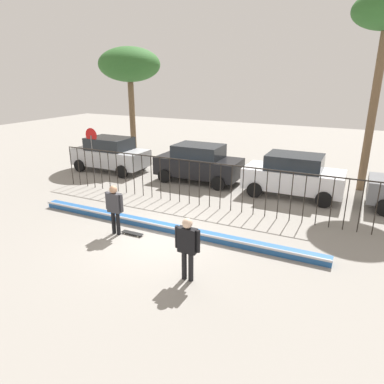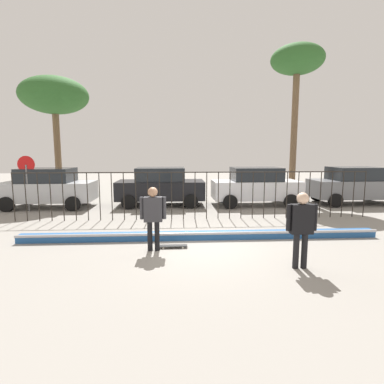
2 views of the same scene
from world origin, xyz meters
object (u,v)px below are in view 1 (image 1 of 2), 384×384
(skateboard, at_px, (132,233))
(parked_car_white, at_px, (293,175))
(skateboarder, at_px, (115,205))
(palm_tree_short, at_px, (130,66))
(stop_sign, at_px, (92,144))
(parked_car_black, at_px, (199,163))
(parked_car_silver, at_px, (110,154))
(camera_operator, at_px, (187,244))

(skateboard, height_order, parked_car_white, parked_car_white)
(skateboarder, bearing_deg, palm_tree_short, 92.54)
(skateboarder, height_order, stop_sign, stop_sign)
(parked_car_black, height_order, stop_sign, stop_sign)
(skateboard, relative_size, stop_sign, 0.32)
(skateboard, xyz_separation_m, parked_car_silver, (-6.02, 6.49, 0.91))
(skateboarder, xyz_separation_m, parked_car_white, (4.66, 6.74, -0.08))
(parked_car_white, bearing_deg, camera_operator, -94.77)
(parked_car_silver, bearing_deg, stop_sign, -120.40)
(skateboarder, height_order, camera_operator, camera_operator)
(stop_sign, bearing_deg, skateboarder, -44.13)
(palm_tree_short, bearing_deg, camera_operator, -49.74)
(camera_operator, xyz_separation_m, palm_tree_short, (-9.59, 11.33, 4.68))
(camera_operator, distance_m, parked_car_silver, 12.10)
(skateboard, height_order, camera_operator, camera_operator)
(parked_car_silver, xyz_separation_m, parked_car_white, (10.15, 0.06, 0.00))
(skateboard, bearing_deg, palm_tree_short, 125.41)
(parked_car_white, bearing_deg, parked_car_silver, -176.16)
(skateboard, xyz_separation_m, parked_car_white, (4.13, 6.55, 0.91))
(skateboard, distance_m, parked_car_white, 7.80)
(parked_car_silver, xyz_separation_m, parked_car_black, (5.39, 0.27, 0.00))
(camera_operator, xyz_separation_m, stop_sign, (-9.50, 7.30, 0.55))
(palm_tree_short, bearing_deg, stop_sign, -88.60)
(stop_sign, xyz_separation_m, palm_tree_short, (-0.10, 4.03, 4.13))
(palm_tree_short, bearing_deg, parked_car_black, -25.96)
(camera_operator, relative_size, stop_sign, 0.71)
(skateboarder, xyz_separation_m, parked_car_black, (-0.10, 6.94, -0.08))
(skateboard, bearing_deg, parked_car_white, 58.71)
(camera_operator, distance_m, parked_car_white, 8.28)
(stop_sign, bearing_deg, parked_car_white, 4.77)
(skateboarder, relative_size, camera_operator, 0.98)
(skateboarder, relative_size, parked_car_white, 0.41)
(skateboard, distance_m, parked_car_silver, 8.90)
(parked_car_silver, distance_m, parked_car_black, 5.40)
(parked_car_black, bearing_deg, parked_car_silver, -175.38)
(parked_car_silver, bearing_deg, palm_tree_short, 103.66)
(stop_sign, bearing_deg, skateboard, -40.81)
(parked_car_black, bearing_deg, parked_car_white, -0.69)
(skateboarder, distance_m, camera_operator, 3.76)
(parked_car_silver, distance_m, palm_tree_short, 5.78)
(parked_car_black, relative_size, stop_sign, 1.72)
(skateboard, relative_size, parked_car_black, 0.19)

